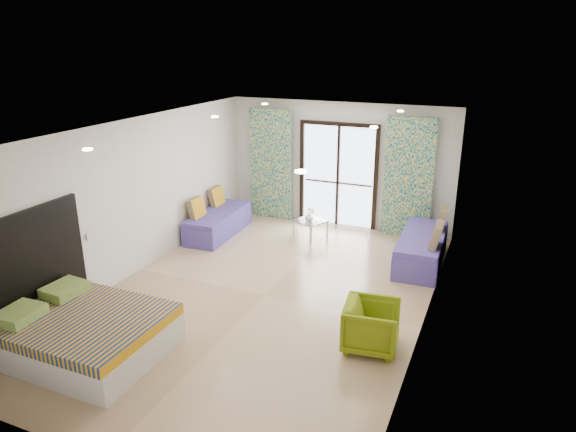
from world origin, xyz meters
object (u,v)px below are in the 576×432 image
at_px(coffee_table, 311,222).
at_px(armchair, 372,324).
at_px(bed, 86,333).
at_px(daybed_left, 218,222).
at_px(daybed_right, 422,248).

relative_size(coffee_table, armchair, 1.03).
bearing_deg(armchair, bed, 107.52).
bearing_deg(coffee_table, armchair, -57.95).
distance_m(daybed_left, daybed_right, 4.24).
xyz_separation_m(daybed_left, coffee_table, (1.88, 0.61, 0.05)).
height_order(daybed_left, coffee_table, daybed_left).
relative_size(daybed_right, coffee_table, 2.68).
xyz_separation_m(daybed_left, daybed_right, (4.23, 0.20, 0.02)).
bearing_deg(coffee_table, bed, -103.67).
distance_m(bed, daybed_right, 5.89).
xyz_separation_m(bed, coffee_table, (1.24, 5.08, 0.05)).
bearing_deg(daybed_right, daybed_left, -179.35).
bearing_deg(daybed_right, coffee_table, 168.06).
relative_size(bed, coffee_table, 2.64).
relative_size(daybed_left, armchair, 2.57).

